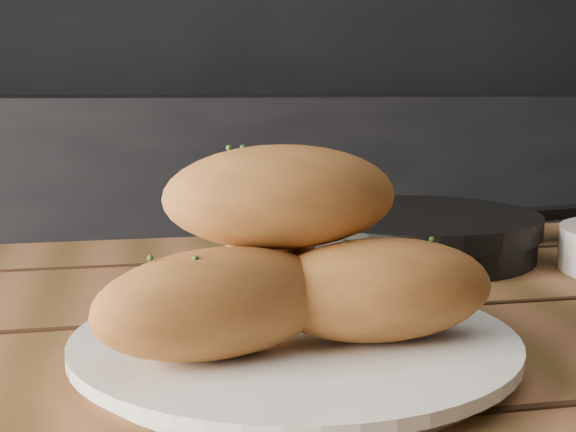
{
  "coord_description": "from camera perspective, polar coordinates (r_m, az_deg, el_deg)",
  "views": [
    {
      "loc": [
        -0.43,
        -0.18,
        0.92
      ],
      "look_at": [
        -0.33,
        0.31,
        0.84
      ],
      "focal_mm": 50.0,
      "sensor_mm": 36.0,
      "label": 1
    }
  ],
  "objects": [
    {
      "name": "counter",
      "position": [
        1.99,
        0.88,
        -4.54
      ],
      "size": [
        2.8,
        0.6,
        0.9
      ],
      "primitive_type": "cube",
      "color": "black",
      "rests_on": "ground"
    },
    {
      "name": "plate",
      "position": [
        0.51,
        0.47,
        -9.24
      ],
      "size": [
        0.28,
        0.28,
        0.02
      ],
      "color": "white",
      "rests_on": "table"
    },
    {
      "name": "bread_rolls",
      "position": [
        0.5,
        -0.03,
        -3.42
      ],
      "size": [
        0.25,
        0.21,
        0.12
      ],
      "color": "#A9682F",
      "rests_on": "plate"
    },
    {
      "name": "skillet",
      "position": [
        0.83,
        8.73,
        -1.19
      ],
      "size": [
        0.4,
        0.26,
        0.05
      ],
      "color": "black",
      "rests_on": "table"
    }
  ]
}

